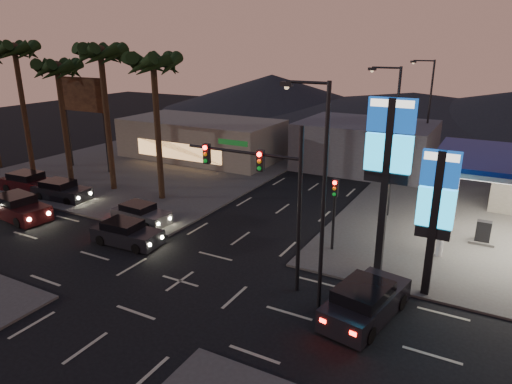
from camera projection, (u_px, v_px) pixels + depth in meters
The scene contains 24 objects.
ground at pixel (180, 281), 22.87m from camera, with size 140.00×140.00×0.00m, color black.
corner_lot_nw at pixel (149, 168), 43.48m from camera, with size 24.00×24.00×0.12m, color #47443F.
pylon_sign_tall at pixel (388, 153), 21.62m from camera, with size 2.20×0.35×9.00m.
pylon_sign_short at pixel (436, 202), 20.19m from camera, with size 1.60×0.35×7.00m.
traffic_signal_mast at pixel (265, 182), 21.20m from camera, with size 6.10×0.39×8.00m.
pedestal_signal at pixel (334, 203), 25.30m from camera, with size 0.32×0.39×4.30m.
streetlight_near at pixel (320, 187), 18.85m from camera, with size 2.14×0.25×10.00m.
streetlight_mid at pixel (392, 134), 29.70m from camera, with size 2.14×0.25×10.00m.
streetlight_far at pixel (427, 109), 41.40m from camera, with size 2.14×0.25×10.00m.
palm_a at pixel (154, 72), 31.97m from camera, with size 4.41×4.41×10.86m.
palm_b at pixel (101, 63), 34.07m from camera, with size 4.41×4.41×11.46m.
palm_c at pixel (58, 76), 36.68m from camera, with size 4.41×4.41×10.26m.
palm_d at pixel (16, 58), 38.55m from camera, with size 4.41×4.41×11.66m.
billboard at pixel (83, 102), 41.07m from camera, with size 6.00×0.30×8.50m.
building_far_west at pixel (202, 139), 46.98m from camera, with size 16.00×8.00×4.00m, color #726B5B.
building_far_mid at pixel (366, 145), 42.99m from camera, with size 12.00×9.00×4.40m, color #4C4C51.
hill_left at pixel (272, 91), 83.40m from camera, with size 40.00×40.00×6.00m, color black.
hill_center at pixel (412, 105), 72.36m from camera, with size 60.00×60.00×4.00m, color black.
car_lane_a_front at pixel (126, 233), 26.97m from camera, with size 4.38×2.01×1.40m.
car_lane_a_mid at pixel (18, 208), 30.89m from camera, with size 5.18×2.60×1.64m.
car_lane_b_front at pixel (141, 214), 30.08m from camera, with size 4.15×1.88×1.33m.
car_lane_b_mid at pixel (61, 191), 34.62m from camera, with size 4.69×2.22×1.49m.
car_lane_b_rear at pixel (29, 183), 36.48m from camera, with size 4.96×2.34×1.58m.
suv_station at pixel (365, 302), 19.61m from camera, with size 2.94×5.21×1.65m.
Camera 1 is at (13.07, -16.06, 11.35)m, focal length 32.00 mm.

